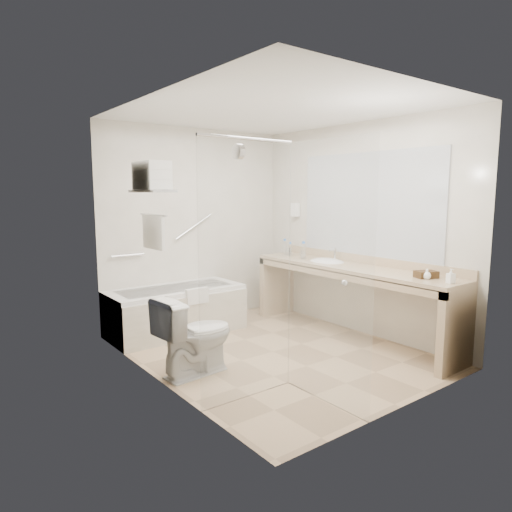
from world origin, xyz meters
TOP-DOWN VIEW (x-y plane):
  - floor at (0.00, 0.00)m, footprint 3.20×3.20m
  - ceiling at (0.00, 0.00)m, footprint 2.60×3.20m
  - wall_back at (0.00, 1.60)m, footprint 2.60×0.10m
  - wall_front at (0.00, -1.60)m, footprint 2.60×0.10m
  - wall_left at (-1.30, 0.00)m, footprint 0.10×3.20m
  - wall_right at (1.30, 0.00)m, footprint 0.10×3.20m
  - bathtub at (-0.50, 1.24)m, footprint 1.60×0.73m
  - grab_bar_short at (-0.95, 1.56)m, footprint 0.40×0.03m
  - grab_bar_long at (-0.05, 1.56)m, footprint 0.53×0.03m
  - shower_enclosure at (-0.63, -0.93)m, footprint 0.96×0.91m
  - towel_shelf at (-1.17, 0.35)m, footprint 0.24×0.55m
  - vanity_counter at (1.02, -0.15)m, footprint 0.55×2.70m
  - sink at (1.05, 0.25)m, footprint 0.40×0.52m
  - faucet at (1.20, 0.25)m, footprint 0.03×0.03m
  - mirror at (1.29, -0.15)m, footprint 0.02×2.00m
  - hairdryer_unit at (1.25, 1.05)m, footprint 0.08×0.10m
  - toilet at (-0.95, -0.01)m, footprint 0.79×0.49m
  - amenity_basket at (1.04, -1.11)m, footprint 0.25×0.21m
  - soap_bottle_a at (0.98, -1.40)m, footprint 0.10×0.15m
  - soap_bottle_b at (0.99, -1.15)m, footprint 0.11×0.13m
  - water_bottle_left at (0.98, 0.59)m, footprint 0.07×0.07m
  - water_bottle_mid at (1.02, 0.88)m, footprint 0.06×0.06m
  - water_bottle_right at (1.02, 1.00)m, footprint 0.07×0.07m
  - drinking_glass_near at (0.97, 0.59)m, footprint 0.09×0.09m
  - drinking_glass_far at (1.04, 0.95)m, footprint 0.09×0.09m

SIDE VIEW (x-z plane):
  - floor at x=0.00m, z-range 0.00..0.00m
  - bathtub at x=-0.50m, z-range -0.02..0.57m
  - toilet at x=-0.95m, z-range 0.00..0.74m
  - vanity_counter at x=1.02m, z-range 0.17..1.12m
  - sink at x=1.05m, z-range 0.75..0.89m
  - soap_bottle_a at x=0.98m, z-range 0.85..0.91m
  - amenity_basket at x=1.04m, z-range 0.85..0.92m
  - soap_bottle_b at x=0.99m, z-range 0.85..0.93m
  - drinking_glass_far at x=1.04m, z-range 0.85..0.95m
  - drinking_glass_near at x=0.97m, z-range 0.85..0.95m
  - faucet at x=1.20m, z-range 0.86..1.00m
  - water_bottle_mid at x=1.02m, z-range 0.84..1.03m
  - water_bottle_right at x=1.02m, z-range 0.84..1.06m
  - grab_bar_short at x=-0.95m, z-range 0.93..0.96m
  - water_bottle_left at x=0.98m, z-range 0.84..1.06m
  - shower_enclosure at x=-0.63m, z-range 0.01..2.12m
  - wall_back at x=0.00m, z-range 0.00..2.50m
  - wall_front at x=0.00m, z-range 0.00..2.50m
  - wall_left at x=-1.30m, z-range 0.00..2.50m
  - wall_right at x=1.30m, z-range 0.00..2.50m
  - grab_bar_long at x=-0.05m, z-range 1.09..1.41m
  - hairdryer_unit at x=1.25m, z-range 1.36..1.54m
  - mirror at x=1.29m, z-range 0.95..2.15m
  - towel_shelf at x=-1.17m, z-range 1.35..2.16m
  - ceiling at x=0.00m, z-range 2.45..2.55m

